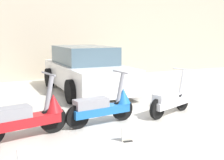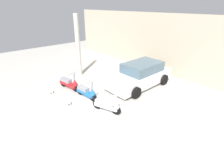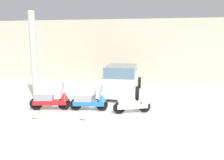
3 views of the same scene
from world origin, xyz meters
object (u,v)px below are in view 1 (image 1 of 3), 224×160
(car_rear_left, at_px, (86,70))
(placard_near_left_scooter, at_px, (24,157))
(scooter_front_right, at_px, (104,106))
(placard_near_right_scooter, at_px, (127,135))
(scooter_front_left, at_px, (27,116))
(scooter_front_center, at_px, (172,99))

(car_rear_left, distance_m, placard_near_left_scooter, 5.17)
(scooter_front_right, relative_size, placard_near_left_scooter, 5.80)
(placard_near_right_scooter, bearing_deg, scooter_front_left, 150.55)
(scooter_front_left, bearing_deg, scooter_front_center, -7.64)
(scooter_front_center, xyz_separation_m, car_rear_left, (-0.91, 3.28, 0.32))
(scooter_front_center, distance_m, car_rear_left, 3.42)
(scooter_front_center, height_order, placard_near_left_scooter, scooter_front_center)
(scooter_front_right, height_order, placard_near_left_scooter, scooter_front_right)
(scooter_front_left, bearing_deg, scooter_front_right, -4.36)
(scooter_front_left, bearing_deg, placard_near_left_scooter, -111.05)
(placard_near_right_scooter, bearing_deg, scooter_front_right, 89.91)
(scooter_front_left, relative_size, placard_near_right_scooter, 6.16)
(scooter_front_left, xyz_separation_m, car_rear_left, (2.32, 3.44, 0.28))
(scooter_front_right, relative_size, car_rear_left, 0.36)
(placard_near_left_scooter, bearing_deg, scooter_front_left, 79.47)
(car_rear_left, bearing_deg, placard_near_left_scooter, -29.52)
(scooter_front_left, height_order, placard_near_left_scooter, scooter_front_left)
(scooter_front_center, relative_size, placard_near_right_scooter, 5.35)
(car_rear_left, bearing_deg, scooter_front_center, 15.22)
(scooter_front_center, bearing_deg, placard_near_right_scooter, -168.79)
(placard_near_left_scooter, distance_m, placard_near_right_scooter, 1.73)
(scooter_front_right, height_order, placard_near_right_scooter, scooter_front_right)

